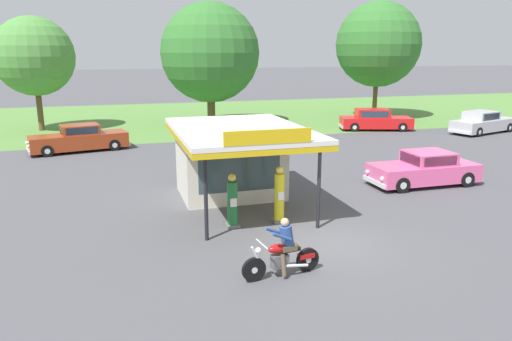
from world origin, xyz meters
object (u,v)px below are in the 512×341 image
object	(u,v)px
gas_pump_offside	(279,197)
gas_pump_nearside	(232,203)
motorcycle_with_rider	(283,252)
parked_car_back_row_right	(375,120)
parked_car_back_row_left	(79,139)
featured_classic_sedan	(424,170)
parked_car_back_row_centre	(483,123)

from	to	relation	value
gas_pump_offside	gas_pump_nearside	bearing A→B (deg)	-180.00
motorcycle_with_rider	parked_car_back_row_right	size ratio (longest dim) A/B	0.39
motorcycle_with_rider	parked_car_back_row_left	bearing A→B (deg)	107.71
gas_pump_nearside	parked_car_back_row_left	xyz separation A→B (m)	(-5.54, 14.71, -0.12)
gas_pump_offside	featured_classic_sedan	size ratio (longest dim) A/B	0.40
parked_car_back_row_right	parked_car_back_row_centre	xyz separation A→B (m)	(6.66, -3.42, -0.00)
gas_pump_offside	parked_car_back_row_left	distance (m)	16.37
motorcycle_with_rider	parked_car_back_row_left	distance (m)	19.49
featured_classic_sedan	parked_car_back_row_centre	distance (m)	16.32
gas_pump_offside	motorcycle_with_rider	bearing A→B (deg)	-108.00
featured_classic_sedan	gas_pump_offside	bearing A→B (deg)	-160.46
parked_car_back_row_left	featured_classic_sedan	bearing A→B (deg)	-38.98
parked_car_back_row_right	motorcycle_with_rider	bearing A→B (deg)	-125.41
parked_car_back_row_left	motorcycle_with_rider	bearing A→B (deg)	-72.29
gas_pump_nearside	parked_car_back_row_centre	distance (m)	25.45
motorcycle_with_rider	parked_car_back_row_centre	world-z (taller)	motorcycle_with_rider
parked_car_back_row_centre	featured_classic_sedan	bearing A→B (deg)	-139.49
gas_pump_nearside	motorcycle_with_rider	world-z (taller)	gas_pump_nearside
gas_pump_offside	featured_classic_sedan	xyz separation A→B (m)	(7.64, 2.71, -0.23)
gas_pump_nearside	gas_pump_offside	world-z (taller)	gas_pump_offside
gas_pump_offside	motorcycle_with_rider	distance (m)	4.06
gas_pump_nearside	parked_car_back_row_right	world-z (taller)	gas_pump_nearside
gas_pump_nearside	gas_pump_offside	distance (m)	1.64
gas_pump_offside	featured_classic_sedan	distance (m)	8.11
featured_classic_sedan	parked_car_back_row_right	xyz separation A→B (m)	(5.74, 14.02, 0.04)
featured_classic_sedan	parked_car_back_row_right	distance (m)	15.15
featured_classic_sedan	motorcycle_with_rider	bearing A→B (deg)	-143.55
gas_pump_offside	parked_car_back_row_left	bearing A→B (deg)	116.03
motorcycle_with_rider	parked_car_back_row_right	world-z (taller)	motorcycle_with_rider
featured_classic_sedan	parked_car_back_row_left	bearing A→B (deg)	141.02
motorcycle_with_rider	parked_car_back_row_centre	bearing A→B (deg)	38.87
motorcycle_with_rider	parked_car_back_row_left	world-z (taller)	motorcycle_with_rider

